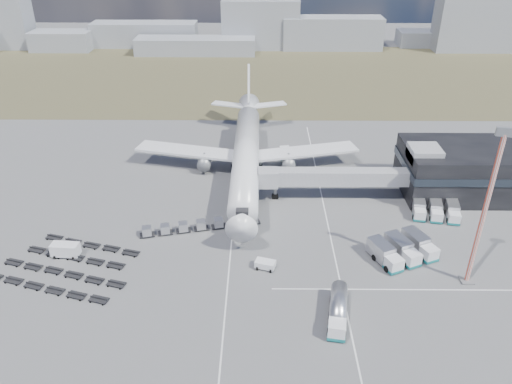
{
  "coord_description": "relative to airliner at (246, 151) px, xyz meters",
  "views": [
    {
      "loc": [
        3.08,
        -68.95,
        51.56
      ],
      "look_at": [
        2.31,
        16.04,
        4.0
      ],
      "focal_mm": 35.0,
      "sensor_mm": 36.0,
      "label": 1
    }
  ],
  "objects": [
    {
      "name": "ground",
      "position": [
        0.0,
        -32.38,
        -5.29
      ],
      "size": [
        420.0,
        420.0,
        0.0
      ],
      "primitive_type": "plane",
      "color": "#565659",
      "rests_on": "ground"
    },
    {
      "name": "airliner",
      "position": [
        0.0,
        0.0,
        0.0
      ],
      "size": [
        51.59,
        64.53,
        17.62
      ],
      "color": "white",
      "rests_on": "ground"
    },
    {
      "name": "jet_bridge",
      "position": [
        15.9,
        -11.95,
        -0.24
      ],
      "size": [
        30.3,
        3.8,
        7.05
      ],
      "color": "#939399",
      "rests_on": "ground"
    },
    {
      "name": "grass_strip",
      "position": [
        0.0,
        77.62,
        -5.29
      ],
      "size": [
        420.0,
        90.0,
        0.01
      ],
      "primitive_type": "cube",
      "color": "#48472B",
      "rests_on": "ground"
    },
    {
      "name": "skyline",
      "position": [
        -12.31,
        116.9,
        3.8
      ],
      "size": [
        301.66,
        27.6,
        25.9
      ],
      "color": "gray",
      "rests_on": "ground"
    },
    {
      "name": "lane_markings",
      "position": [
        9.77,
        -29.38,
        -5.29
      ],
      "size": [
        47.12,
        110.0,
        0.01
      ],
      "color": "silver",
      "rests_on": "ground"
    },
    {
      "name": "floodlight_mast",
      "position": [
        36.3,
        -38.19,
        7.9
      ],
      "size": [
        2.51,
        2.03,
        26.33
      ],
      "rotation": [
        0.0,
        0.0,
        -0.26
      ],
      "color": "red",
      "rests_on": "ground"
    },
    {
      "name": "terminal",
      "position": [
        47.77,
        -8.41,
        -0.04
      ],
      "size": [
        30.4,
        16.4,
        11.0
      ],
      "color": "black",
      "rests_on": "ground"
    },
    {
      "name": "catering_truck",
      "position": [
        9.29,
        5.89,
        -3.92
      ],
      "size": [
        3.36,
        6.15,
        2.67
      ],
      "rotation": [
        0.0,
        0.0,
        0.17
      ],
      "color": "white",
      "rests_on": "ground"
    },
    {
      "name": "fuel_tanker",
      "position": [
        14.44,
        -46.81,
        -3.69
      ],
      "size": [
        4.21,
        10.21,
        3.21
      ],
      "rotation": [
        0.0,
        0.0,
        -0.18
      ],
      "color": "white",
      "rests_on": "ground"
    },
    {
      "name": "service_trucks_near",
      "position": [
        27.38,
        -31.85,
        -3.67
      ],
      "size": [
        11.97,
        10.75,
        2.99
      ],
      "rotation": [
        0.0,
        0.0,
        0.42
      ],
      "color": "white",
      "rests_on": "ground"
    },
    {
      "name": "baggage_dollies",
      "position": [
        -29.06,
        -35.25,
        -4.94
      ],
      "size": [
        24.35,
        19.12,
        0.7
      ],
      "rotation": [
        0.0,
        0.0,
        -0.28
      ],
      "color": "black",
      "rests_on": "ground"
    },
    {
      "name": "service_trucks_far",
      "position": [
        37.16,
        -18.37,
        -3.88
      ],
      "size": [
        9.54,
        7.87,
        2.59
      ],
      "rotation": [
        0.0,
        0.0,
        -0.18
      ],
      "color": "white",
      "rests_on": "ground"
    },
    {
      "name": "pushback_tug",
      "position": [
        4.0,
        -35.19,
        -4.56
      ],
      "size": [
        3.66,
        2.71,
        1.47
      ],
      "primitive_type": "cube",
      "rotation": [
        0.0,
        0.0,
        -0.29
      ],
      "color": "white",
      "rests_on": "ground"
    },
    {
      "name": "utility_van",
      "position": [
        -30.17,
        -32.08,
        -4.06
      ],
      "size": [
        4.83,
        2.46,
        2.47
      ],
      "primitive_type": "cube",
      "rotation": [
        0.0,
        0.0,
        -0.07
      ],
      "color": "white",
      "rests_on": "ground"
    },
    {
      "name": "uld_row",
      "position": [
        -7.85,
        -23.7,
        -4.25
      ],
      "size": [
        22.22,
        6.69,
        1.74
      ],
      "rotation": [
        0.0,
        0.0,
        0.23
      ],
      "color": "black",
      "rests_on": "ground"
    }
  ]
}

